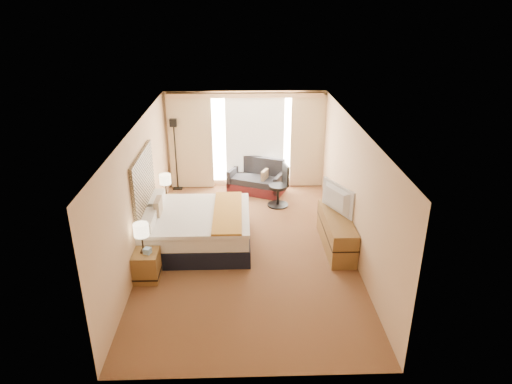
{
  "coord_description": "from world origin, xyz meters",
  "views": [
    {
      "loc": [
        -0.1,
        -8.26,
        4.8
      ],
      "look_at": [
        0.18,
        0.4,
        1.1
      ],
      "focal_mm": 32.0,
      "sensor_mm": 36.0,
      "label": 1
    }
  ],
  "objects_px": {
    "media_dresser": "(336,232)",
    "desk_chair": "(280,188)",
    "bed": "(197,228)",
    "floor_lamp": "(175,140)",
    "nightstand_left": "(147,266)",
    "nightstand_right": "(167,208)",
    "television": "(334,199)",
    "loveseat": "(257,181)",
    "lamp_right": "(165,180)",
    "lamp_left": "(141,230)"
  },
  "relations": [
    {
      "from": "lamp_right",
      "to": "television",
      "type": "relative_size",
      "value": 0.53
    },
    {
      "from": "nightstand_right",
      "to": "television",
      "type": "height_order",
      "value": "television"
    },
    {
      "from": "lamp_left",
      "to": "television",
      "type": "height_order",
      "value": "television"
    },
    {
      "from": "media_dresser",
      "to": "lamp_left",
      "type": "bearing_deg",
      "value": -164.57
    },
    {
      "from": "bed",
      "to": "television",
      "type": "relative_size",
      "value": 2.11
    },
    {
      "from": "desk_chair",
      "to": "lamp_left",
      "type": "relative_size",
      "value": 1.87
    },
    {
      "from": "bed",
      "to": "desk_chair",
      "type": "xyz_separation_m",
      "value": [
        1.9,
        1.93,
        0.09
      ]
    },
    {
      "from": "media_dresser",
      "to": "loveseat",
      "type": "bearing_deg",
      "value": 116.74
    },
    {
      "from": "floor_lamp",
      "to": "desk_chair",
      "type": "xyz_separation_m",
      "value": [
        2.7,
        -1.19,
        -0.89
      ]
    },
    {
      "from": "floor_lamp",
      "to": "bed",
      "type": "bearing_deg",
      "value": -75.69
    },
    {
      "from": "nightstand_left",
      "to": "desk_chair",
      "type": "xyz_separation_m",
      "value": [
        2.71,
        3.16,
        0.2
      ]
    },
    {
      "from": "lamp_right",
      "to": "television",
      "type": "distance_m",
      "value": 3.84
    },
    {
      "from": "bed",
      "to": "loveseat",
      "type": "relative_size",
      "value": 1.36
    },
    {
      "from": "bed",
      "to": "floor_lamp",
      "type": "relative_size",
      "value": 1.13
    },
    {
      "from": "desk_chair",
      "to": "television",
      "type": "bearing_deg",
      "value": -75.44
    },
    {
      "from": "media_dresser",
      "to": "desk_chair",
      "type": "bearing_deg",
      "value": 115.13
    },
    {
      "from": "bed",
      "to": "lamp_right",
      "type": "bearing_deg",
      "value": 121.79
    },
    {
      "from": "bed",
      "to": "floor_lamp",
      "type": "height_order",
      "value": "floor_lamp"
    },
    {
      "from": "lamp_left",
      "to": "lamp_right",
      "type": "xyz_separation_m",
      "value": [
        0.05,
        2.5,
        -0.02
      ]
    },
    {
      "from": "media_dresser",
      "to": "lamp_left",
      "type": "height_order",
      "value": "lamp_left"
    },
    {
      "from": "nightstand_left",
      "to": "media_dresser",
      "type": "distance_m",
      "value": 3.85
    },
    {
      "from": "media_dresser",
      "to": "nightstand_right",
      "type": "bearing_deg",
      "value": 158.6
    },
    {
      "from": "nightstand_right",
      "to": "desk_chair",
      "type": "height_order",
      "value": "desk_chair"
    },
    {
      "from": "television",
      "to": "desk_chair",
      "type": "bearing_deg",
      "value": 1.49
    },
    {
      "from": "desk_chair",
      "to": "television",
      "type": "relative_size",
      "value": 1.04
    },
    {
      "from": "media_dresser",
      "to": "bed",
      "type": "height_order",
      "value": "bed"
    },
    {
      "from": "nightstand_left",
      "to": "loveseat",
      "type": "height_order",
      "value": "loveseat"
    },
    {
      "from": "nightstand_left",
      "to": "television",
      "type": "bearing_deg",
      "value": 19.21
    },
    {
      "from": "lamp_right",
      "to": "television",
      "type": "bearing_deg",
      "value": -18.92
    },
    {
      "from": "nightstand_right",
      "to": "lamp_left",
      "type": "distance_m",
      "value": 2.58
    },
    {
      "from": "lamp_right",
      "to": "floor_lamp",
      "type": "bearing_deg",
      "value": 89.99
    },
    {
      "from": "loveseat",
      "to": "television",
      "type": "relative_size",
      "value": 1.55
    },
    {
      "from": "media_dresser",
      "to": "floor_lamp",
      "type": "distance_m",
      "value": 5.05
    },
    {
      "from": "desk_chair",
      "to": "lamp_left",
      "type": "bearing_deg",
      "value": -143.03
    },
    {
      "from": "lamp_right",
      "to": "nightstand_right",
      "type": "bearing_deg",
      "value": -126.87
    },
    {
      "from": "media_dresser",
      "to": "lamp_right",
      "type": "relative_size",
      "value": 3.26
    },
    {
      "from": "bed",
      "to": "television",
      "type": "bearing_deg",
      "value": 0.73
    },
    {
      "from": "nightstand_right",
      "to": "floor_lamp",
      "type": "height_order",
      "value": "floor_lamp"
    },
    {
      "from": "nightstand_right",
      "to": "nightstand_left",
      "type": "bearing_deg",
      "value": -90.0
    },
    {
      "from": "nightstand_left",
      "to": "media_dresser",
      "type": "height_order",
      "value": "media_dresser"
    },
    {
      "from": "television",
      "to": "bed",
      "type": "bearing_deg",
      "value": 65.76
    },
    {
      "from": "bed",
      "to": "media_dresser",
      "type": "bearing_deg",
      "value": -3.68
    },
    {
      "from": "nightstand_right",
      "to": "floor_lamp",
      "type": "distance_m",
      "value": 2.15
    },
    {
      "from": "nightstand_left",
      "to": "floor_lamp",
      "type": "relative_size",
      "value": 0.28
    },
    {
      "from": "media_dresser",
      "to": "nightstand_left",
      "type": "bearing_deg",
      "value": -164.16
    },
    {
      "from": "nightstand_right",
      "to": "media_dresser",
      "type": "xyz_separation_m",
      "value": [
        3.7,
        -1.45,
        0.07
      ]
    },
    {
      "from": "media_dresser",
      "to": "television",
      "type": "bearing_deg",
      "value": 102.7
    },
    {
      "from": "nightstand_left",
      "to": "lamp_right",
      "type": "relative_size",
      "value": 1.0
    },
    {
      "from": "loveseat",
      "to": "floor_lamp",
      "type": "height_order",
      "value": "floor_lamp"
    },
    {
      "from": "nightstand_left",
      "to": "loveseat",
      "type": "distance_m",
      "value": 4.63
    }
  ]
}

